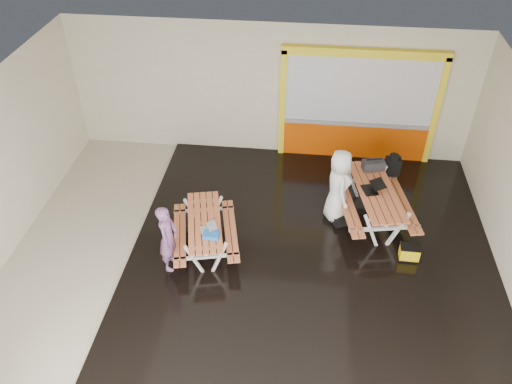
# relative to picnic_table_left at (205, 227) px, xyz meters

# --- Properties ---
(room) EXTENTS (10.02, 8.02, 3.52)m
(room) POSITION_rel_picnic_table_left_xyz_m (0.97, -0.15, 1.17)
(room) COLOR beige
(room) RESTS_ON ground
(deck) EXTENTS (7.50, 7.98, 0.05)m
(deck) POSITION_rel_picnic_table_left_xyz_m (2.22, -0.15, -0.56)
(deck) COLOR black
(deck) RESTS_ON room
(kiosk) EXTENTS (3.88, 0.16, 3.00)m
(kiosk) POSITION_rel_picnic_table_left_xyz_m (3.17, 3.79, 0.86)
(kiosk) COLOR #D34703
(kiosk) RESTS_ON room
(picnic_table_left) EXTENTS (1.68, 2.13, 0.76)m
(picnic_table_left) POSITION_rel_picnic_table_left_xyz_m (0.00, 0.00, 0.00)
(picnic_table_left) COLOR #C76638
(picnic_table_left) RESTS_ON deck
(picnic_table_right) EXTENTS (1.89, 2.44, 0.88)m
(picnic_table_right) POSITION_rel_picnic_table_left_xyz_m (3.53, 1.28, 0.08)
(picnic_table_right) COLOR #C76638
(picnic_table_right) RESTS_ON deck
(person_left) EXTENTS (0.39, 0.57, 1.50)m
(person_left) POSITION_rel_picnic_table_left_xyz_m (-0.59, -0.62, 0.21)
(person_left) COLOR #784C78
(person_left) RESTS_ON deck
(person_right) EXTENTS (0.69, 0.93, 1.73)m
(person_right) POSITION_rel_picnic_table_left_xyz_m (2.71, 1.28, 0.33)
(person_right) COLOR white
(person_right) RESTS_ON deck
(laptop_left) EXTENTS (0.40, 0.38, 0.13)m
(laptop_left) POSITION_rel_picnic_table_left_xyz_m (0.13, -0.28, 0.22)
(laptop_left) COLOR silver
(laptop_left) RESTS_ON picnic_table_left
(laptop_right) EXTENTS (0.53, 0.50, 0.19)m
(laptop_right) POSITION_rel_picnic_table_left_xyz_m (3.43, 1.26, 0.35)
(laptop_right) COLOR black
(laptop_right) RESTS_ON picnic_table_right
(blue_pouch) EXTENTS (0.31, 0.22, 0.09)m
(blue_pouch) POSITION_rel_picnic_table_left_xyz_m (0.23, -0.45, 0.22)
(blue_pouch) COLOR blue
(blue_pouch) RESTS_ON picnic_table_left
(toolbox) EXTENTS (0.53, 0.35, 0.28)m
(toolbox) POSITION_rel_picnic_table_left_xyz_m (3.50, 2.04, 0.40)
(toolbox) COLOR black
(toolbox) RESTS_ON picnic_table_right
(backpack) EXTENTS (0.36, 0.24, 0.58)m
(backpack) POSITION_rel_picnic_table_left_xyz_m (3.98, 2.35, 0.21)
(backpack) COLOR black
(backpack) RESTS_ON picnic_table_right
(dark_case) EXTENTS (0.59, 0.53, 0.18)m
(dark_case) POSITION_rel_picnic_table_left_xyz_m (2.88, 1.12, -0.44)
(dark_case) COLOR black
(dark_case) RESTS_ON deck
(fluke_bag) EXTENTS (0.41, 0.27, 0.35)m
(fluke_bag) POSITION_rel_picnic_table_left_xyz_m (4.20, 0.09, -0.36)
(fluke_bag) COLOR black
(fluke_bag) RESTS_ON deck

